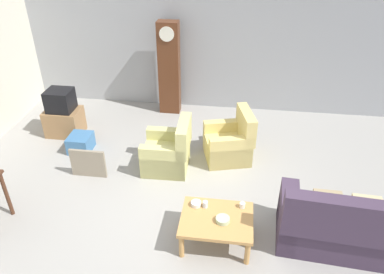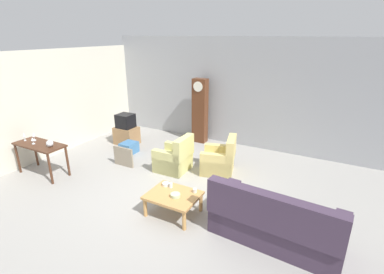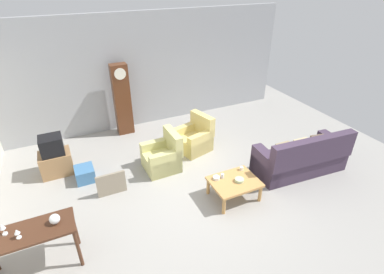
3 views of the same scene
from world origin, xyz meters
name	(u,v)px [view 2 (image 2 of 3)]	position (x,y,z in m)	size (l,w,h in m)	color
ground_plane	(173,196)	(0.00, 0.00, 0.00)	(10.40, 10.40, 0.00)	#999691
garage_door_wall	(236,93)	(0.00, 3.60, 1.60)	(8.40, 0.16, 3.20)	#9EA0A5
pegboard_wall_left	(50,104)	(-4.20, 0.40, 1.44)	(0.12, 6.40, 2.88)	beige
couch_floral	(274,224)	(2.21, -0.42, 0.36)	(2.16, 1.03, 1.04)	#423347
armchair_olive_near	(175,159)	(-0.62, 1.06, 0.31)	(0.81, 0.78, 0.92)	#CCC67A
armchair_olive_far	(220,160)	(0.42, 1.51, 0.31)	(0.96, 0.94, 0.92)	#D9C271
coffee_table_wood	(173,197)	(0.34, -0.53, 0.36)	(0.96, 0.76, 0.42)	tan
console_table_dark	(40,148)	(-3.33, -0.65, 0.68)	(1.30, 0.56, 0.80)	#472819
grandfather_clock	(200,111)	(-0.98, 3.18, 1.01)	(0.44, 0.30, 2.00)	#562D19
tv_stand_cabinet	(127,136)	(-2.90, 1.92, 0.27)	(0.68, 0.52, 0.54)	#997047
tv_crt	(125,121)	(-2.90, 1.92, 0.75)	(0.48, 0.44, 0.42)	black
framed_picture_leaning	(123,157)	(-1.91, 0.63, 0.26)	(0.60, 0.05, 0.51)	gray
storage_box_blue	(129,148)	(-2.36, 1.38, 0.16)	(0.40, 0.45, 0.31)	teal
glass_dome_cloche	(50,143)	(-2.95, -0.64, 0.87)	(0.16, 0.16, 0.16)	silver
cup_white_porcelain	(195,191)	(0.67, -0.28, 0.46)	(0.08, 0.08, 0.08)	white
cup_blue_rimmed	(171,185)	(0.17, -0.34, 0.47)	(0.07, 0.07, 0.09)	silver
bowl_white_stacked	(166,184)	(0.04, -0.32, 0.45)	(0.14, 0.14, 0.06)	white
bowl_shallow_green	(175,195)	(0.42, -0.58, 0.45)	(0.18, 0.18, 0.06)	#B2C69E
wine_glass_tall	(24,135)	(-3.83, -0.68, 0.93)	(0.06, 0.06, 0.21)	silver
wine_glass_mid	(34,135)	(-3.62, -0.57, 0.93)	(0.08, 0.08, 0.21)	silver
wine_glass_short	(33,140)	(-3.44, -0.72, 0.90)	(0.08, 0.08, 0.16)	silver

